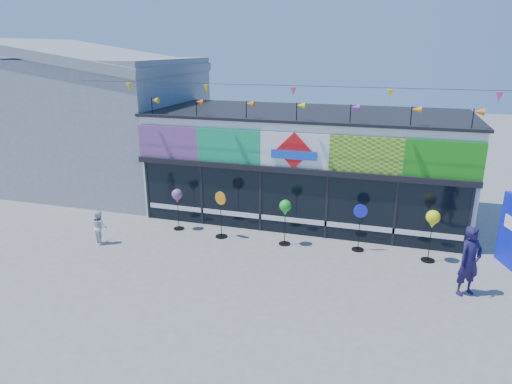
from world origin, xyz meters
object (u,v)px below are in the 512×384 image
at_px(spinner_0, 177,197).
at_px(spinner_2, 285,209).
at_px(blue_sign, 512,231).
at_px(spinner_1, 221,213).
at_px(child, 100,227).
at_px(spinner_3, 359,226).
at_px(adult_man, 470,261).
at_px(spinner_4, 433,221).

distance_m(spinner_0, spinner_2, 4.11).
distance_m(blue_sign, spinner_1, 9.30).
distance_m(blue_sign, child, 13.29).
relative_size(spinner_3, adult_man, 0.82).
bearing_deg(spinner_4, spinner_3, 175.39).
distance_m(spinner_0, adult_man, 9.83).
distance_m(spinner_1, adult_man, 8.03).
xyz_separation_m(blue_sign, spinner_2, (-6.97, -0.47, 0.16)).
bearing_deg(spinner_3, blue_sign, 2.81).
relative_size(spinner_0, spinner_2, 0.97).
relative_size(spinner_1, spinner_2, 1.06).
distance_m(spinner_3, adult_man, 3.68).
distance_m(adult_man, child, 11.66).
distance_m(spinner_0, spinner_1, 1.84).
bearing_deg(spinner_2, blue_sign, 3.87).
relative_size(spinner_4, adult_man, 0.87).
xyz_separation_m(spinner_3, child, (-8.59, -1.96, -0.26)).
bearing_deg(child, spinner_4, -137.23).
bearing_deg(spinner_4, spinner_2, -179.12).
bearing_deg(child, blue_sign, -137.16).
bearing_deg(blue_sign, adult_man, -141.33).
xyz_separation_m(spinner_4, child, (-10.79, -1.78, -0.77)).
relative_size(spinner_2, spinner_4, 0.95).
height_order(spinner_0, spinner_1, spinner_1).
height_order(spinner_1, spinner_3, spinner_1).
height_order(blue_sign, spinner_3, blue_sign).
bearing_deg(adult_man, spinner_3, 108.69).
height_order(spinner_2, spinner_3, spinner_3).
distance_m(spinner_1, spinner_3, 4.78).
height_order(spinner_1, spinner_2, spinner_1).
height_order(blue_sign, adult_man, blue_sign).
bearing_deg(child, spinner_2, -131.01).
distance_m(spinner_2, child, 6.40).
height_order(blue_sign, child, blue_sign).
xyz_separation_m(adult_man, child, (-11.65, 0.07, -0.39)).
bearing_deg(child, spinner_3, -133.75).
relative_size(spinner_0, child, 1.32).
bearing_deg(spinner_3, child, -167.13).
distance_m(spinner_0, child, 2.87).
bearing_deg(spinner_0, blue_sign, 1.35).
relative_size(spinner_2, adult_man, 0.82).
bearing_deg(blue_sign, spinner_3, 164.23).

